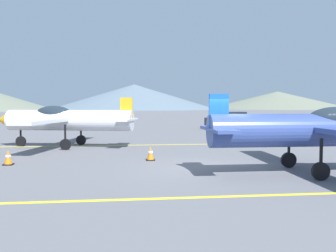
{
  "coord_description": "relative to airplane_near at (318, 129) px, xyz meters",
  "views": [
    {
      "loc": [
        -2.89,
        -12.29,
        2.34
      ],
      "look_at": [
        -0.77,
        6.0,
        1.2
      ],
      "focal_mm": 38.18,
      "sensor_mm": 36.0,
      "label": 1
    }
  ],
  "objects": [
    {
      "name": "ground_plane",
      "position": [
        -3.5,
        0.99,
        -1.5
      ],
      "size": [
        400.0,
        400.0,
        0.0
      ],
      "primitive_type": "plane",
      "color": "slate"
    },
    {
      "name": "apron_line_near",
      "position": [
        -3.5,
        -2.65,
        -1.5
      ],
      "size": [
        80.0,
        0.16,
        0.01
      ],
      "primitive_type": "cube",
      "color": "yellow",
      "rests_on": "ground_plane"
    },
    {
      "name": "apron_line_far",
      "position": [
        -3.5,
        8.93,
        -1.5
      ],
      "size": [
        80.0,
        0.16,
        0.01
      ],
      "primitive_type": "cube",
      "color": "yellow",
      "rests_on": "ground_plane"
    },
    {
      "name": "airplane_near",
      "position": [
        0.0,
        0.0,
        0.0
      ],
      "size": [
        7.69,
        8.88,
        2.67
      ],
      "color": "#33478C",
      "rests_on": "ground_plane"
    },
    {
      "name": "airplane_mid",
      "position": [
        -9.74,
        8.43,
        0.0
      ],
      "size": [
        7.81,
        8.88,
        2.67
      ],
      "color": "silver",
      "rests_on": "ground_plane"
    },
    {
      "name": "car_sedan",
      "position": [
        3.07,
        20.7,
        -0.66
      ],
      "size": [
        4.45,
        2.34,
        1.62
      ],
      "color": "black",
      "rests_on": "ground_plane"
    },
    {
      "name": "traffic_cone_front",
      "position": [
        -5.43,
        3.39,
        -1.22
      ],
      "size": [
        0.36,
        0.36,
        0.59
      ],
      "color": "black",
      "rests_on": "ground_plane"
    },
    {
      "name": "traffic_cone_side",
      "position": [
        -10.94,
        2.91,
        -1.22
      ],
      "size": [
        0.36,
        0.36,
        0.59
      ],
      "color": "black",
      "rests_on": "ground_plane"
    },
    {
      "name": "hill_centerleft",
      "position": [
        -3.09,
        146.36,
        3.94
      ],
      "size": [
        71.84,
        71.84,
        10.88
      ],
      "primitive_type": "cone",
      "color": "slate",
      "rests_on": "ground_plane"
    },
    {
      "name": "hill_centerright",
      "position": [
        65.2,
        152.56,
        2.63
      ],
      "size": [
        66.9,
        66.9,
        8.27
      ],
      "primitive_type": "cone",
      "color": "slate",
      "rests_on": "ground_plane"
    }
  ]
}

